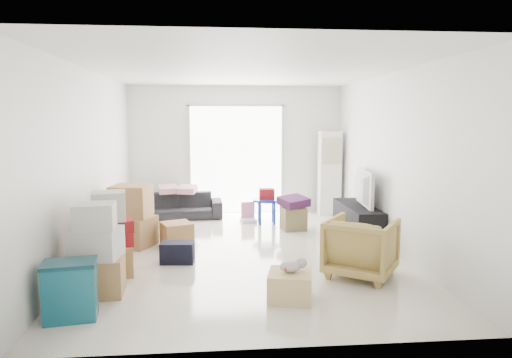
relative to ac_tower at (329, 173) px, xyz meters
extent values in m
cube|color=white|center=(-1.95, -2.65, -0.99)|extent=(4.50, 6.00, 0.24)
cube|color=white|center=(-1.95, -2.65, 1.95)|extent=(4.50, 6.00, 0.24)
cube|color=white|center=(-1.95, 0.47, 0.48)|extent=(4.50, 0.24, 2.70)
cube|color=white|center=(-1.95, -5.77, 0.48)|extent=(4.50, 0.24, 2.70)
cube|color=white|center=(-4.32, -2.65, 0.48)|extent=(0.24, 6.00, 2.70)
cube|color=white|center=(0.42, -2.65, 0.48)|extent=(0.24, 6.00, 2.70)
cube|color=white|center=(-1.95, 0.33, 0.27)|extent=(2.00, 0.01, 2.30)
cube|color=silver|center=(-2.95, 0.32, 0.27)|extent=(0.06, 0.04, 2.30)
cube|color=silver|center=(-0.95, 0.32, 0.27)|extent=(0.06, 0.04, 2.30)
cube|color=silver|center=(-1.95, 0.32, 1.42)|extent=(2.10, 0.04, 0.06)
cube|color=white|center=(0.00, 0.00, 0.00)|extent=(0.45, 0.30, 1.75)
cube|color=black|center=(0.05, -1.81, -0.61)|extent=(0.47, 1.56, 0.52)
imported|color=black|center=(0.05, -1.81, -0.28)|extent=(0.71, 1.12, 0.14)
imported|color=#242429|center=(-3.14, -0.15, -0.54)|extent=(1.75, 0.59, 0.67)
cube|color=#BA8894|center=(-3.36, -0.10, -0.14)|extent=(0.42, 0.37, 0.11)
cube|color=#BA8894|center=(-2.97, -0.17, -0.14)|extent=(0.39, 0.34, 0.11)
imported|color=#A38948|center=(-0.56, -3.89, -0.46)|extent=(1.09, 1.07, 0.83)
cube|color=#125465|center=(-3.85, -4.87, -0.74)|extent=(0.54, 0.42, 0.28)
cube|color=#125465|center=(-3.85, -4.87, -0.46)|extent=(0.54, 0.42, 0.28)
cube|color=#0C333D|center=(-3.85, -4.87, -0.30)|extent=(0.56, 0.44, 0.04)
cube|color=#A8844C|center=(-3.75, -4.23, -0.66)|extent=(0.61, 0.52, 0.43)
cube|color=beige|center=(-3.75, -4.23, -0.28)|extent=(0.58, 0.50, 0.34)
cube|color=beige|center=(-3.75, -4.23, 0.04)|extent=(0.46, 0.42, 0.29)
cube|color=#A8844C|center=(-3.75, -3.53, -0.68)|extent=(0.63, 0.63, 0.39)
cube|color=maroon|center=(-3.75, -3.53, -0.40)|extent=(0.64, 0.48, 0.17)
cube|color=maroon|center=(-3.75, -3.53, -0.24)|extent=(0.64, 0.52, 0.15)
cube|color=beige|center=(-3.75, -3.53, 0.02)|extent=(0.47, 0.46, 0.37)
cube|color=#A8844C|center=(-3.72, -2.18, -0.64)|extent=(0.81, 0.76, 0.47)
cube|color=#A8844C|center=(-3.72, -2.18, -0.16)|extent=(0.64, 0.64, 0.50)
cube|color=#A8844C|center=(-3.02, -2.22, -0.69)|extent=(0.57, 0.57, 0.37)
cube|color=black|center=(-2.94, -3.13, -0.73)|extent=(0.48, 0.31, 0.29)
cube|color=olive|center=(-0.99, -1.34, -0.67)|extent=(0.46, 0.46, 0.41)
cube|color=#411A43|center=(-0.99, -1.34, -0.39)|extent=(0.60, 0.60, 0.14)
cylinder|color=#0F29AE|center=(-1.42, -0.78, -0.42)|extent=(0.55, 0.55, 0.04)
cylinder|color=#0F29AE|center=(-1.28, -0.65, -0.66)|extent=(0.04, 0.04, 0.44)
cylinder|color=#0F29AE|center=(-1.56, -0.65, -0.66)|extent=(0.04, 0.04, 0.44)
cylinder|color=#0F29AE|center=(-1.56, -0.92, -0.66)|extent=(0.04, 0.04, 0.44)
cylinder|color=#0F29AE|center=(-1.28, -0.92, -0.66)|extent=(0.04, 0.04, 0.44)
cube|color=maroon|center=(-1.42, -0.78, -0.30)|extent=(0.28, 0.22, 0.20)
cube|color=silver|center=(-1.77, -0.68, -0.84)|extent=(0.33, 0.30, 0.07)
cube|color=pink|center=(-1.77, -0.57, -0.65)|extent=(0.27, 0.09, 0.32)
cube|color=tan|center=(-1.59, -4.58, -0.72)|extent=(0.56, 0.56, 0.31)
ellipsoid|color=#B2ADA8|center=(-1.59, -4.58, -0.50)|extent=(0.23, 0.16, 0.12)
cube|color=red|center=(-1.59, -4.58, -0.49)|extent=(0.17, 0.14, 0.03)
sphere|color=#B2ADA8|center=(-1.46, -4.55, -0.47)|extent=(0.12, 0.12, 0.12)
camera|label=1|loc=(-2.40, -9.37, 1.10)|focal=32.00mm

